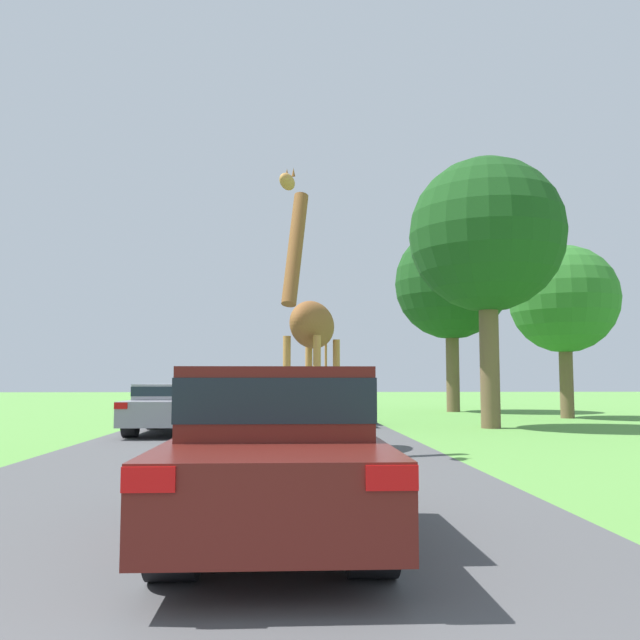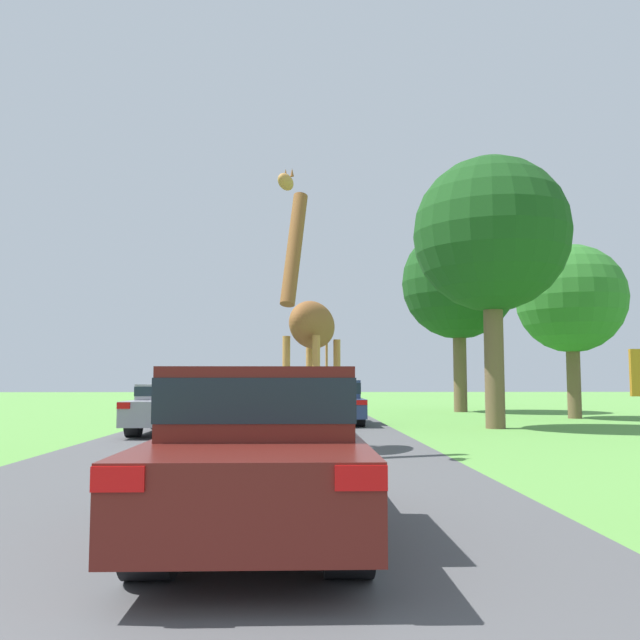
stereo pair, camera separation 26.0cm
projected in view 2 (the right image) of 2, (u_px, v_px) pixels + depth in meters
The scene contains 9 objects.
road at pixel (276, 411), 30.79m from camera, with size 7.65×120.00×0.00m.
giraffe_near_road at pixel (310, 323), 13.90m from camera, with size 1.44×2.91×5.44m.
car_lead_maroon at pixel (261, 446), 6.23m from camera, with size 1.75×4.50×1.52m.
car_queue_right at pixel (253, 396), 28.21m from camera, with size 1.88×3.98×1.42m.
car_queue_left at pixel (173, 406), 18.30m from camera, with size 1.72×4.82×1.30m.
car_far_ahead at pixel (332, 401), 21.92m from camera, with size 1.87×4.21×1.41m.
tree_left_edge at pixel (491, 236), 20.30m from camera, with size 4.67×4.67×8.12m.
tree_centre_back at pixel (458, 284), 30.68m from camera, with size 5.12×5.12×8.38m.
tree_right_cluster at pixel (571, 299), 25.38m from camera, with size 4.06×4.06×6.50m.
Camera 2 is at (1.05, -1.08, 1.41)m, focal length 38.00 mm.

